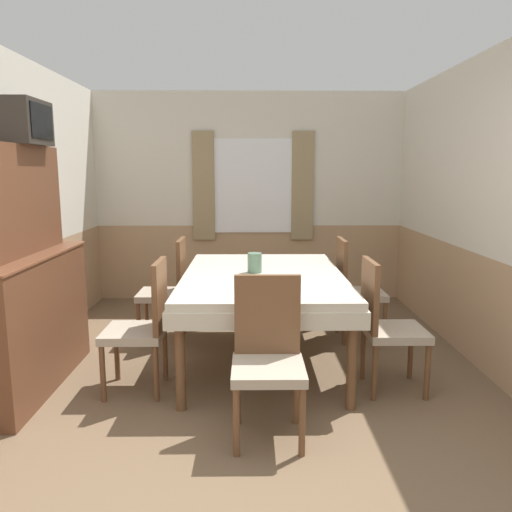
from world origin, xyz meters
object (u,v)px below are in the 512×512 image
(chair_left_near, at_px, (144,322))
(tv, at_px, (23,122))
(chair_head_near, at_px, (268,353))
(sideboard, at_px, (21,289))
(dining_table, at_px, (263,285))
(vase, at_px, (255,263))
(chair_left_far, at_px, (169,287))
(chair_right_far, at_px, (354,286))
(chair_right_near, at_px, (385,322))

(chair_left_near, xyz_separation_m, tv, (-0.91, 0.29, 1.46))
(chair_left_near, height_order, chair_head_near, same)
(tv, bearing_deg, sideboard, -93.58)
(dining_table, bearing_deg, sideboard, -164.53)
(chair_left_near, distance_m, vase, 1.08)
(tv, relative_size, vase, 2.79)
(chair_left_near, bearing_deg, chair_left_far, 0.00)
(chair_left_far, xyz_separation_m, tv, (-0.91, -0.87, 1.46))
(chair_head_near, distance_m, sideboard, 1.96)
(chair_left_near, xyz_separation_m, chair_head_near, (0.90, -0.63, 0.00))
(chair_left_near, relative_size, chair_right_far, 1.00)
(chair_left_far, bearing_deg, sideboard, 139.64)
(sideboard, bearing_deg, dining_table, 15.47)
(sideboard, distance_m, vase, 1.83)
(chair_left_far, bearing_deg, chair_head_near, -153.35)
(chair_left_far, relative_size, vase, 5.89)
(dining_table, relative_size, chair_head_near, 2.00)
(chair_left_near, xyz_separation_m, sideboard, (-0.92, 0.08, 0.24))
(dining_table, height_order, chair_left_near, chair_left_near)
(dining_table, relative_size, vase, 11.81)
(chair_right_far, bearing_deg, dining_table, -57.20)
(chair_head_near, distance_m, chair_right_far, 2.00)
(dining_table, height_order, chair_head_near, chair_head_near)
(chair_left_far, height_order, tv, tv)
(dining_table, distance_m, chair_left_far, 1.08)
(chair_left_far, relative_size, chair_right_far, 1.00)
(chair_left_far, distance_m, tv, 1.93)
(chair_left_near, bearing_deg, chair_right_far, -57.20)
(chair_left_near, height_order, sideboard, sideboard)
(chair_right_near, xyz_separation_m, chair_head_near, (-0.90, -0.63, 0.00))
(chair_right_near, bearing_deg, sideboard, -91.59)
(chair_left_near, distance_m, tv, 1.75)
(chair_left_near, distance_m, chair_head_near, 1.10)
(chair_left_far, relative_size, tv, 2.11)
(vase, bearing_deg, sideboard, -162.74)
(tv, bearing_deg, dining_table, 9.15)
(chair_left_far, height_order, chair_head_near, same)
(chair_right_near, xyz_separation_m, vase, (-0.97, 0.62, 0.33))
(chair_right_far, xyz_separation_m, vase, (-0.97, -0.54, 0.33))
(chair_right_near, height_order, vase, chair_right_near)
(chair_left_far, height_order, vase, chair_left_far)
(chair_right_near, height_order, tv, tv)
(chair_left_near, relative_size, vase, 5.89)
(sideboard, bearing_deg, chair_head_near, -21.28)
(chair_right_near, height_order, sideboard, sideboard)
(chair_right_far, height_order, vase, chair_right_far)
(chair_left_far, distance_m, sideboard, 1.44)
(dining_table, bearing_deg, chair_right_near, -32.80)
(chair_right_near, distance_m, vase, 1.20)
(chair_right_near, height_order, chair_left_far, same)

